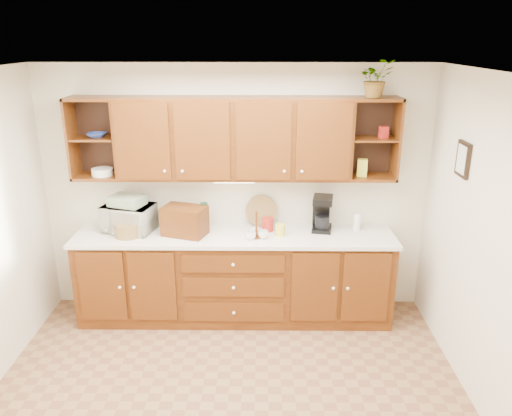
{
  "coord_description": "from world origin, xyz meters",
  "views": [
    {
      "loc": [
        0.26,
        -3.24,
        2.84
      ],
      "look_at": [
        0.22,
        1.15,
        1.32
      ],
      "focal_mm": 35.0,
      "sensor_mm": 36.0,
      "label": 1
    }
  ],
  "objects_px": {
    "potted_plant": "(376,78)",
    "bread_box": "(185,221)",
    "microwave": "(129,218)",
    "coffee_maker": "(322,214)"
  },
  "relations": [
    {
      "from": "coffee_maker",
      "to": "potted_plant",
      "type": "distance_m",
      "value": 1.42
    },
    {
      "from": "microwave",
      "to": "potted_plant",
      "type": "relative_size",
      "value": 1.42
    },
    {
      "from": "potted_plant",
      "to": "microwave",
      "type": "bearing_deg",
      "value": -179.79
    },
    {
      "from": "microwave",
      "to": "bread_box",
      "type": "bearing_deg",
      "value": 3.8
    },
    {
      "from": "coffee_maker",
      "to": "potted_plant",
      "type": "relative_size",
      "value": 1.03
    },
    {
      "from": "potted_plant",
      "to": "bread_box",
      "type": "bearing_deg",
      "value": -176.56
    },
    {
      "from": "bread_box",
      "to": "potted_plant",
      "type": "xyz_separation_m",
      "value": [
        1.83,
        0.11,
        1.38
      ]
    },
    {
      "from": "bread_box",
      "to": "potted_plant",
      "type": "relative_size",
      "value": 1.2
    },
    {
      "from": "microwave",
      "to": "bread_box",
      "type": "distance_m",
      "value": 0.6
    },
    {
      "from": "coffee_maker",
      "to": "bread_box",
      "type": "bearing_deg",
      "value": -163.29
    }
  ]
}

